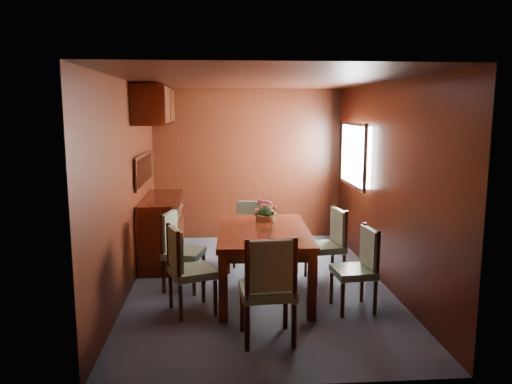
{
  "coord_description": "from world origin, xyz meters",
  "views": [
    {
      "loc": [
        -0.46,
        -5.72,
        2.07
      ],
      "look_at": [
        0.0,
        0.43,
        1.05
      ],
      "focal_mm": 35.0,
      "sensor_mm": 36.0,
      "label": 1
    }
  ],
  "objects": [
    {
      "name": "dining_table",
      "position": [
        0.03,
        -0.32,
        0.65
      ],
      "size": [
        1.06,
        1.64,
        0.75
      ],
      "rotation": [
        0.0,
        0.0,
        -0.04
      ],
      "color": "#320E06",
      "rests_on": "ground"
    },
    {
      "name": "sideboard",
      "position": [
        -1.25,
        1.0,
        0.45
      ],
      "size": [
        0.48,
        1.4,
        0.9
      ],
      "primitive_type": "cube",
      "color": "#320E06",
      "rests_on": "ground"
    },
    {
      "name": "room_shell",
      "position": [
        -0.1,
        0.33,
        1.63
      ],
      "size": [
        3.06,
        4.52,
        2.41
      ],
      "color": "black",
      "rests_on": "ground"
    },
    {
      "name": "chair_foot",
      "position": [
        -0.06,
        0.82,
        0.48
      ],
      "size": [
        0.48,
        0.47,
        0.86
      ],
      "rotation": [
        0.0,
        0.0,
        2.94
      ],
      "color": "black",
      "rests_on": "ground"
    },
    {
      "name": "ground",
      "position": [
        0.0,
        0.0,
        0.0
      ],
      "size": [
        4.5,
        4.5,
        0.0
      ],
      "primitive_type": "plane",
      "color": "#343B48",
      "rests_on": "ground"
    },
    {
      "name": "chair_right_far",
      "position": [
        0.88,
        0.08,
        0.5
      ],
      "size": [
        0.47,
        0.48,
        0.9
      ],
      "rotation": [
        0.0,
        0.0,
        1.72
      ],
      "color": "black",
      "rests_on": "ground"
    },
    {
      "name": "chair_left_far",
      "position": [
        -0.95,
        -0.07,
        0.51
      ],
      "size": [
        0.52,
        0.53,
        0.92
      ],
      "rotation": [
        0.0,
        0.0,
        -1.84
      ],
      "color": "black",
      "rests_on": "ground"
    },
    {
      "name": "flower_centerpiece",
      "position": [
        0.09,
        0.13,
        0.87
      ],
      "size": [
        0.26,
        0.26,
        0.26
      ],
      "color": "#A36132",
      "rests_on": "dining_table"
    },
    {
      "name": "chair_right_near",
      "position": [
        0.99,
        -0.83,
        0.49
      ],
      "size": [
        0.44,
        0.45,
        0.88
      ],
      "rotation": [
        0.0,
        0.0,
        1.66
      ],
      "color": "black",
      "rests_on": "ground"
    },
    {
      "name": "chair_head",
      "position": [
        -0.04,
        -1.54,
        0.56
      ],
      "size": [
        0.5,
        0.48,
        1.0
      ],
      "rotation": [
        0.0,
        0.0,
        0.06
      ],
      "color": "black",
      "rests_on": "ground"
    },
    {
      "name": "chair_left_near",
      "position": [
        -0.81,
        -0.8,
        0.51
      ],
      "size": [
        0.54,
        0.55,
        0.92
      ],
      "rotation": [
        0.0,
        0.0,
        -1.22
      ],
      "color": "black",
      "rests_on": "ground"
    }
  ]
}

